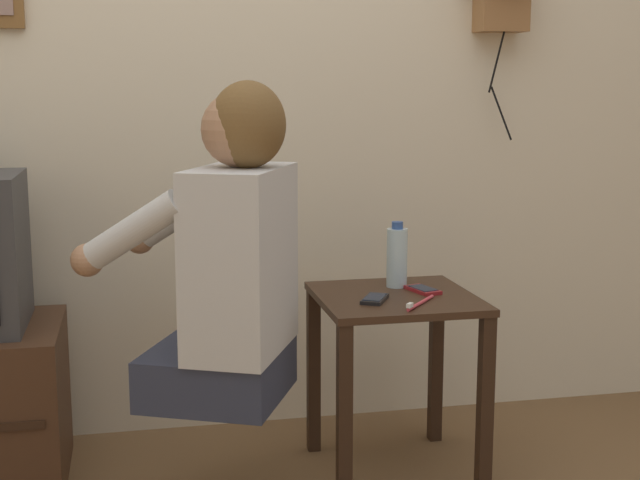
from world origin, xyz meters
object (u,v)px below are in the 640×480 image
(water_bottle, at_px, (397,257))
(toothbrush, at_px, (419,303))
(cell_phone_held, at_px, (375,299))
(person, at_px, (231,256))
(cell_phone_spare, at_px, (423,290))

(water_bottle, height_order, toothbrush, water_bottle)
(water_bottle, relative_size, toothbrush, 1.35)
(cell_phone_held, relative_size, toothbrush, 0.90)
(water_bottle, bearing_deg, person, -153.80)
(cell_phone_spare, bearing_deg, water_bottle, 109.42)
(cell_phone_held, relative_size, cell_phone_spare, 1.01)
(cell_phone_held, xyz_separation_m, water_bottle, (0.12, 0.17, 0.09))
(person, bearing_deg, cell_phone_held, -51.81)
(cell_phone_held, height_order, water_bottle, water_bottle)
(cell_phone_held, bearing_deg, toothbrush, -8.38)
(water_bottle, bearing_deg, toothbrush, -92.04)
(cell_phone_held, xyz_separation_m, cell_phone_spare, (0.18, 0.08, 0.00))
(cell_phone_spare, distance_m, toothbrush, 0.18)
(person, xyz_separation_m, water_bottle, (0.55, 0.27, -0.07))
(cell_phone_spare, height_order, toothbrush, toothbrush)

